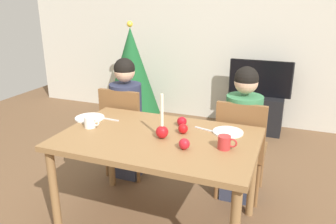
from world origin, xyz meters
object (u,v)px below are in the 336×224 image
plate_left (90,118)px  dining_table (158,147)px  person_left_child (127,120)px  chair_left (125,127)px  chair_right (241,144)px  mug_right (225,143)px  candle_centerpiece (162,129)px  person_right_child (242,137)px  apple_by_left_plate (182,121)px  tv (260,78)px  plate_right (228,132)px  mug_left (90,122)px  apple_by_right_mug (184,144)px  christmas_tree (131,72)px  apple_near_candle (183,129)px  tv_stand (257,113)px

plate_left → dining_table: bearing=-12.0°
dining_table → person_left_child: (-0.60, 0.64, -0.10)m
chair_left → dining_table: bearing=-45.4°
plate_left → chair_right: bearing=21.8°
plate_left → mug_right: bearing=-8.6°
chair_left → candle_centerpiece: size_ratio=2.80×
person_right_child → mug_right: 0.71m
apple_by_left_plate → person_left_child: bearing=150.9°
tv → plate_right: (-0.00, -2.05, 0.05)m
candle_centerpiece → plate_right: 0.49m
tv → mug_left: size_ratio=6.29×
person_right_child → mug_left: size_ratio=9.33×
plate_right → apple_by_right_mug: size_ratio=3.01×
tv → mug_left: bearing=-113.2°
plate_left → plate_right: (1.12, 0.11, 0.00)m
christmas_tree → apple_by_left_plate: size_ratio=18.78×
chair_right → apple_near_candle: 0.66m
mug_right → apple_by_right_mug: mug_right is taller
chair_left → person_right_child: (1.10, 0.03, 0.06)m
person_left_child → person_right_child: size_ratio=1.00×
apple_near_candle → plate_left: bearing=178.4°
tv_stand → apple_near_candle: (-0.30, -2.18, 0.55)m
mug_left → apple_by_left_plate: size_ratio=1.68×
mug_left → tv_stand: bearing=66.8°
tv → mug_right: bearing=-89.2°
person_left_child → apple_near_candle: 0.94m
tv → plate_left: 2.43m
chair_right → person_right_child: 0.07m
tv → mug_left: tv is taller
person_right_child → dining_table: bearing=-128.1°
person_left_child → plate_left: size_ratio=4.96×
person_left_child → plate_left: person_left_child is taller
chair_left → person_left_child: 0.07m
tv_stand → mug_left: mug_left is taller
apple_near_candle → chair_right: bearing=54.1°
person_left_child → apple_near_candle: (0.75, -0.52, 0.22)m
person_left_child → plate_left: 0.54m
dining_table → plate_right: plate_right is taller
chair_left → mug_right: bearing=-30.6°
mug_right → apple_near_candle: bearing=155.7°
dining_table → tv_stand: size_ratio=2.19×
tv → plate_left: (-1.12, -2.16, 0.05)m
tv → mug_left: 2.53m
chair_right → person_left_child: 1.10m
tv_stand → christmas_tree: (-1.69, -0.31, 0.49)m
person_left_child → apple_by_left_plate: person_left_child is taller
tv → candle_centerpiece: 2.35m
tv_stand → apple_near_candle: apple_near_candle is taller
chair_left → mug_left: chair_left is taller
plate_left → plate_right: size_ratio=1.06×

